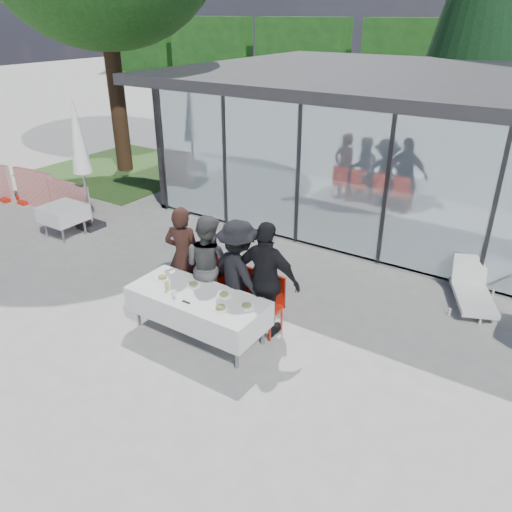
{
  "coord_description": "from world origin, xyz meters",
  "views": [
    {
      "loc": [
        4.0,
        -5.06,
        4.72
      ],
      "look_at": [
        -0.13,
        1.2,
        1.03
      ],
      "focal_mm": 35.0,
      "sensor_mm": 36.0,
      "label": 1
    }
  ],
  "objects": [
    {
      "name": "ground",
      "position": [
        0.0,
        0.0,
        0.0
      ],
      "size": [
        90.0,
        90.0,
        0.0
      ],
      "primitive_type": "plane",
      "color": "#9C9B94",
      "rests_on": "ground"
    },
    {
      "name": "pavilion",
      "position": [
        2.0,
        8.16,
        2.15
      ],
      "size": [
        14.8,
        8.8,
        3.44
      ],
      "color": "gray",
      "rests_on": "ground"
    },
    {
      "name": "treeline",
      "position": [
        -2.0,
        28.0,
        2.2
      ],
      "size": [
        62.5,
        2.0,
        4.4
      ],
      "color": "#143B12",
      "rests_on": "ground"
    },
    {
      "name": "dining_table",
      "position": [
        -0.47,
        0.04,
        0.54
      ],
      "size": [
        2.26,
        0.96,
        0.75
      ],
      "color": "silver",
      "rests_on": "ground"
    },
    {
      "name": "diner_a",
      "position": [
        -1.3,
        0.69,
        0.91
      ],
      "size": [
        0.83,
        0.83,
        1.83
      ],
      "primitive_type": "imported",
      "rotation": [
        0.0,
        0.0,
        3.43
      ],
      "color": "black",
      "rests_on": "ground"
    },
    {
      "name": "diner_chair_a",
      "position": [
        -1.3,
        0.79,
        0.54
      ],
      "size": [
        0.44,
        0.44,
        0.97
      ],
      "color": "red",
      "rests_on": "ground"
    },
    {
      "name": "diner_b",
      "position": [
        -0.76,
        0.69,
        0.9
      ],
      "size": [
        0.92,
        0.92,
        1.79
      ],
      "primitive_type": "imported",
      "rotation": [
        0.0,
        0.0,
        3.09
      ],
      "color": "#4B4B4B",
      "rests_on": "ground"
    },
    {
      "name": "diner_chair_b",
      "position": [
        -0.76,
        0.79,
        0.54
      ],
      "size": [
        0.44,
        0.44,
        0.97
      ],
      "color": "red",
      "rests_on": "ground"
    },
    {
      "name": "diner_c",
      "position": [
        -0.14,
        0.69,
        0.92
      ],
      "size": [
        1.49,
        1.49,
        1.83
      ],
      "primitive_type": "imported",
      "rotation": [
        0.0,
        0.0,
        2.83
      ],
      "color": "black",
      "rests_on": "ground"
    },
    {
      "name": "diner_chair_c",
      "position": [
        -0.14,
        0.79,
        0.54
      ],
      "size": [
        0.44,
        0.44,
        0.97
      ],
      "color": "red",
      "rests_on": "ground"
    },
    {
      "name": "diner_d",
      "position": [
        0.4,
        0.69,
        0.96
      ],
      "size": [
        1.2,
        1.2,
        1.93
      ],
      "primitive_type": "imported",
      "rotation": [
        0.0,
        0.0,
        3.21
      ],
      "color": "black",
      "rests_on": "ground"
    },
    {
      "name": "diner_chair_d",
      "position": [
        0.4,
        0.79,
        0.54
      ],
      "size": [
        0.44,
        0.44,
        0.97
      ],
      "color": "red",
      "rests_on": "ground"
    },
    {
      "name": "plate_a",
      "position": [
        -1.27,
        0.12,
        0.78
      ],
      "size": [
        0.23,
        0.23,
        0.07
      ],
      "color": "white",
      "rests_on": "dining_table"
    },
    {
      "name": "plate_b",
      "position": [
        -0.69,
        0.22,
        0.78
      ],
      "size": [
        0.23,
        0.23,
        0.07
      ],
      "color": "white",
      "rests_on": "dining_table"
    },
    {
      "name": "plate_c",
      "position": [
        -0.09,
        0.23,
        0.78
      ],
      "size": [
        0.23,
        0.23,
        0.07
      ],
      "color": "white",
      "rests_on": "dining_table"
    },
    {
      "name": "plate_d",
      "position": [
        0.39,
        0.15,
        0.78
      ],
      "size": [
        0.23,
        0.23,
        0.07
      ],
      "color": "white",
      "rests_on": "dining_table"
    },
    {
      "name": "plate_extra",
      "position": [
        0.1,
        -0.1,
        0.78
      ],
      "size": [
        0.23,
        0.23,
        0.07
      ],
      "color": "white",
      "rests_on": "dining_table"
    },
    {
      "name": "juice_bottle",
      "position": [
        -0.97,
        -0.09,
        0.82
      ],
      "size": [
        0.06,
        0.06,
        0.14
      ],
      "primitive_type": "cylinder",
      "color": "#97B84C",
      "rests_on": "dining_table"
    },
    {
      "name": "drinking_glasses",
      "position": [
        -0.72,
        -0.2,
        0.8
      ],
      "size": [
        0.07,
        0.07,
        0.1
      ],
      "color": "silver",
      "rests_on": "dining_table"
    },
    {
      "name": "folded_eyeglasses",
      "position": [
        -0.45,
        -0.24,
        0.76
      ],
      "size": [
        0.14,
        0.03,
        0.01
      ],
      "primitive_type": "cube",
      "color": "black",
      "rests_on": "dining_table"
    },
    {
      "name": "spare_table_left",
      "position": [
        -5.59,
        1.41,
        0.55
      ],
      "size": [
        0.86,
        0.86,
        0.74
      ],
      "color": "silver",
      "rests_on": "ground"
    },
    {
      "name": "market_umbrella",
      "position": [
        -5.49,
        2.06,
        1.99
      ],
      "size": [
        0.5,
        0.5,
        3.0
      ],
      "color": "black",
      "rests_on": "ground"
    },
    {
      "name": "lounger",
      "position": [
        2.96,
        3.55,
        0.26
      ],
      "size": [
        1.08,
        1.46,
        0.72
      ],
      "color": "white",
      "rests_on": "ground"
    },
    {
      "name": "grass_patch",
      "position": [
        -8.5,
        6.0,
        0.01
      ],
      "size": [
        5.0,
        5.0,
        0.02
      ],
      "primitive_type": "cube",
      "color": "#385926",
      "rests_on": "ground"
    }
  ]
}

